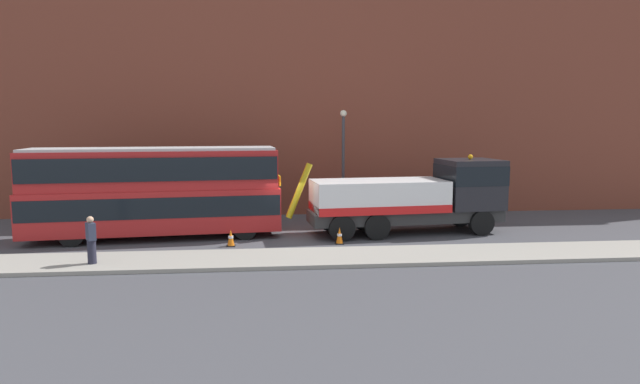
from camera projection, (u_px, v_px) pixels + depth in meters
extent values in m
plane|color=#424247|center=(295.00, 237.00, 24.40)|extent=(120.00, 120.00, 0.00)
cube|color=gray|center=(300.00, 258.00, 20.24)|extent=(60.00, 2.80, 0.15)
cube|color=brown|center=(288.00, 72.00, 30.00)|extent=(60.00, 1.20, 16.00)
cube|color=#2D2D2D|center=(405.00, 215.00, 25.11)|extent=(9.17, 3.07, 0.55)
cube|color=black|center=(469.00, 184.00, 25.54)|extent=(2.84, 2.84, 2.30)
cube|color=black|center=(470.00, 174.00, 25.48)|extent=(2.87, 2.87, 0.90)
cube|color=silver|center=(379.00, 195.00, 24.74)|extent=(6.32, 3.17, 1.40)
cube|color=red|center=(378.00, 206.00, 24.81)|extent=(6.33, 3.23, 0.36)
cylinder|color=#B79914|center=(299.00, 191.00, 24.00)|extent=(1.25, 0.40, 2.52)
sphere|color=orange|center=(470.00, 157.00, 25.38)|extent=(0.24, 0.24, 0.24)
cylinder|color=black|center=(460.00, 215.00, 26.85)|extent=(1.19, 0.45, 1.16)
cylinder|color=black|center=(481.00, 223.00, 24.69)|extent=(1.19, 0.45, 1.16)
cylinder|color=black|center=(363.00, 218.00, 25.90)|extent=(1.19, 0.45, 1.16)
cylinder|color=black|center=(377.00, 227.00, 23.74)|extent=(1.19, 0.45, 1.16)
cylinder|color=black|center=(331.00, 219.00, 25.60)|extent=(1.19, 0.45, 1.16)
cylinder|color=black|center=(342.00, 228.00, 23.44)|extent=(1.19, 0.45, 1.16)
cube|color=#AD1E1E|center=(156.00, 210.00, 23.97)|extent=(11.19, 3.55, 1.90)
cube|color=#AD1E1E|center=(154.00, 170.00, 23.75)|extent=(10.96, 3.43, 1.70)
cube|color=black|center=(155.00, 204.00, 23.94)|extent=(11.08, 3.59, 0.90)
cube|color=black|center=(154.00, 167.00, 23.73)|extent=(10.87, 3.56, 1.00)
cube|color=#B2B2B2|center=(153.00, 149.00, 23.63)|extent=(10.73, 3.31, 0.12)
cube|color=yellow|center=(278.00, 180.00, 24.86)|extent=(0.20, 1.50, 0.44)
cylinder|color=black|center=(243.00, 220.00, 25.86)|extent=(1.06, 0.40, 1.04)
cylinder|color=black|center=(245.00, 228.00, 23.76)|extent=(1.06, 0.40, 1.04)
cylinder|color=black|center=(84.00, 225.00, 24.50)|extent=(1.06, 0.40, 1.04)
cylinder|color=black|center=(71.00, 234.00, 22.39)|extent=(1.06, 0.40, 1.04)
cylinder|color=#232333|center=(92.00, 252.00, 19.10)|extent=(0.42, 0.42, 0.85)
cube|color=#2D3347|center=(91.00, 232.00, 19.01)|extent=(0.44, 0.48, 0.62)
sphere|color=tan|center=(90.00, 220.00, 18.96)|extent=(0.24, 0.24, 0.24)
cone|color=orange|center=(231.00, 238.00, 22.47)|extent=(0.32, 0.32, 0.72)
cylinder|color=white|center=(231.00, 237.00, 22.46)|extent=(0.21, 0.21, 0.10)
cube|color=black|center=(231.00, 246.00, 22.51)|extent=(0.36, 0.36, 0.04)
cone|color=orange|center=(340.00, 236.00, 22.91)|extent=(0.32, 0.32, 0.72)
cylinder|color=white|center=(340.00, 235.00, 22.90)|extent=(0.21, 0.21, 0.10)
cube|color=black|center=(340.00, 243.00, 22.95)|extent=(0.36, 0.36, 0.04)
cylinder|color=#38383D|center=(343.00, 168.00, 28.76)|extent=(0.16, 0.16, 5.50)
sphere|color=#EAE5C6|center=(343.00, 113.00, 28.40)|extent=(0.36, 0.36, 0.36)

